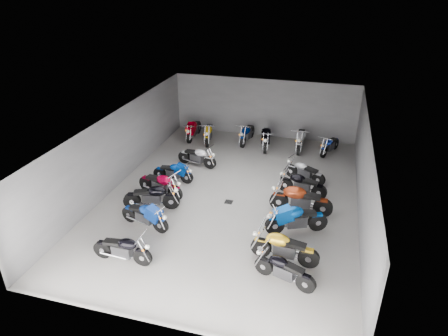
{
  "coord_description": "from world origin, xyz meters",
  "views": [
    {
      "loc": [
        3.49,
        -13.83,
        8.4
      ],
      "look_at": [
        -0.47,
        0.49,
        1.0
      ],
      "focal_mm": 32.0,
      "sensor_mm": 36.0,
      "label": 1
    }
  ],
  "objects_px": {
    "motorcycle_right_a": "(284,270)",
    "motorcycle_right_d": "(300,200)",
    "motorcycle_left_a": "(123,249)",
    "motorcycle_back_c": "(247,133)",
    "motorcycle_left_b": "(145,215)",
    "motorcycle_right_f": "(304,171)",
    "motorcycle_back_a": "(194,129)",
    "motorcycle_back_f": "(330,145)",
    "motorcycle_left_e": "(174,172)",
    "motorcycle_back_b": "(209,133)",
    "motorcycle_left_f": "(197,157)",
    "motorcycle_left_c": "(152,197)",
    "drain_grate": "(229,202)",
    "motorcycle_back_d": "(266,137)",
    "motorcycle_back_e": "(300,139)",
    "motorcycle_left_d": "(161,184)",
    "motorcycle_right_e": "(302,184)",
    "motorcycle_right_b": "(284,247)",
    "motorcycle_right_c": "(296,219)"
  },
  "relations": [
    {
      "from": "motorcycle_right_a",
      "to": "motorcycle_left_b",
      "type": "bearing_deg",
      "value": 91.74
    },
    {
      "from": "motorcycle_right_f",
      "to": "motorcycle_back_f",
      "type": "distance_m",
      "value": 3.46
    },
    {
      "from": "motorcycle_right_c",
      "to": "motorcycle_back_d",
      "type": "bearing_deg",
      "value": -5.52
    },
    {
      "from": "drain_grate",
      "to": "motorcycle_back_d",
      "type": "bearing_deg",
      "value": 85.62
    },
    {
      "from": "motorcycle_left_a",
      "to": "motorcycle_back_c",
      "type": "relative_size",
      "value": 0.93
    },
    {
      "from": "motorcycle_back_c",
      "to": "motorcycle_back_e",
      "type": "bearing_deg",
      "value": -177.65
    },
    {
      "from": "motorcycle_right_c",
      "to": "motorcycle_back_b",
      "type": "relative_size",
      "value": 0.98
    },
    {
      "from": "motorcycle_left_e",
      "to": "motorcycle_back_c",
      "type": "height_order",
      "value": "motorcycle_back_c"
    },
    {
      "from": "motorcycle_left_b",
      "to": "motorcycle_right_a",
      "type": "bearing_deg",
      "value": 87.59
    },
    {
      "from": "motorcycle_right_d",
      "to": "motorcycle_back_a",
      "type": "relative_size",
      "value": 1.1
    },
    {
      "from": "motorcycle_back_a",
      "to": "motorcycle_right_c",
      "type": "bearing_deg",
      "value": 129.94
    },
    {
      "from": "motorcycle_left_b",
      "to": "motorcycle_right_d",
      "type": "relative_size",
      "value": 0.84
    },
    {
      "from": "motorcycle_right_f",
      "to": "motorcycle_back_f",
      "type": "height_order",
      "value": "motorcycle_right_f"
    },
    {
      "from": "drain_grate",
      "to": "motorcycle_left_a",
      "type": "relative_size",
      "value": 0.16
    },
    {
      "from": "motorcycle_right_d",
      "to": "motorcycle_left_b",
      "type": "bearing_deg",
      "value": 116.21
    },
    {
      "from": "motorcycle_left_b",
      "to": "motorcycle_back_c",
      "type": "height_order",
      "value": "motorcycle_back_c"
    },
    {
      "from": "motorcycle_left_e",
      "to": "motorcycle_back_b",
      "type": "xyz_separation_m",
      "value": [
        0.13,
        4.71,
        0.08
      ]
    },
    {
      "from": "motorcycle_left_e",
      "to": "motorcycle_back_a",
      "type": "height_order",
      "value": "motorcycle_back_a"
    },
    {
      "from": "motorcycle_right_a",
      "to": "motorcycle_right_e",
      "type": "height_order",
      "value": "motorcycle_right_e"
    },
    {
      "from": "motorcycle_left_a",
      "to": "motorcycle_right_f",
      "type": "bearing_deg",
      "value": 145.05
    },
    {
      "from": "motorcycle_right_a",
      "to": "motorcycle_left_e",
      "type": "bearing_deg",
      "value": 65.57
    },
    {
      "from": "motorcycle_right_c",
      "to": "motorcycle_back_a",
      "type": "relative_size",
      "value": 0.98
    },
    {
      "from": "motorcycle_back_c",
      "to": "motorcycle_back_f",
      "type": "xyz_separation_m",
      "value": [
        4.34,
        -0.28,
        -0.07
      ]
    },
    {
      "from": "motorcycle_right_f",
      "to": "motorcycle_back_f",
      "type": "bearing_deg",
      "value": 6.81
    },
    {
      "from": "motorcycle_back_a",
      "to": "motorcycle_back_f",
      "type": "relative_size",
      "value": 1.2
    },
    {
      "from": "drain_grate",
      "to": "motorcycle_back_e",
      "type": "height_order",
      "value": "motorcycle_back_e"
    },
    {
      "from": "motorcycle_back_d",
      "to": "motorcycle_left_c",
      "type": "bearing_deg",
      "value": 58.05
    },
    {
      "from": "motorcycle_right_c",
      "to": "motorcycle_left_a",
      "type": "bearing_deg",
      "value": 97.6
    },
    {
      "from": "drain_grate",
      "to": "motorcycle_back_a",
      "type": "height_order",
      "value": "motorcycle_back_a"
    },
    {
      "from": "motorcycle_left_a",
      "to": "motorcycle_back_f",
      "type": "height_order",
      "value": "motorcycle_left_a"
    },
    {
      "from": "motorcycle_left_f",
      "to": "motorcycle_back_d",
      "type": "relative_size",
      "value": 0.85
    },
    {
      "from": "drain_grate",
      "to": "motorcycle_back_d",
      "type": "relative_size",
      "value": 0.14
    },
    {
      "from": "motorcycle_left_f",
      "to": "motorcycle_back_e",
      "type": "relative_size",
      "value": 0.84
    },
    {
      "from": "motorcycle_right_d",
      "to": "motorcycle_right_e",
      "type": "bearing_deg",
      "value": 4.08
    },
    {
      "from": "motorcycle_right_e",
      "to": "motorcycle_back_a",
      "type": "height_order",
      "value": "motorcycle_back_a"
    },
    {
      "from": "motorcycle_right_d",
      "to": "motorcycle_right_b",
      "type": "bearing_deg",
      "value": 177.29
    },
    {
      "from": "motorcycle_left_d",
      "to": "motorcycle_back_b",
      "type": "height_order",
      "value": "motorcycle_back_b"
    },
    {
      "from": "motorcycle_left_e",
      "to": "motorcycle_right_e",
      "type": "relative_size",
      "value": 0.91
    },
    {
      "from": "drain_grate",
      "to": "motorcycle_left_e",
      "type": "xyz_separation_m",
      "value": [
        -2.79,
        1.08,
        0.44
      ]
    },
    {
      "from": "motorcycle_left_b",
      "to": "motorcycle_left_f",
      "type": "xyz_separation_m",
      "value": [
        0.17,
        5.3,
        -0.01
      ]
    },
    {
      "from": "motorcycle_right_f",
      "to": "motorcycle_back_a",
      "type": "height_order",
      "value": "motorcycle_back_a"
    },
    {
      "from": "motorcycle_right_d",
      "to": "motorcycle_back_c",
      "type": "bearing_deg",
      "value": 30.05
    },
    {
      "from": "motorcycle_left_d",
      "to": "motorcycle_left_f",
      "type": "height_order",
      "value": "motorcycle_left_d"
    },
    {
      "from": "motorcycle_back_a",
      "to": "motorcycle_left_c",
      "type": "bearing_deg",
      "value": 95.88
    },
    {
      "from": "motorcycle_back_b",
      "to": "motorcycle_back_e",
      "type": "height_order",
      "value": "motorcycle_back_e"
    },
    {
      "from": "motorcycle_right_e",
      "to": "motorcycle_left_e",
      "type": "bearing_deg",
      "value": 103.91
    },
    {
      "from": "motorcycle_back_f",
      "to": "motorcycle_right_a",
      "type": "bearing_deg",
      "value": 107.47
    },
    {
      "from": "drain_grate",
      "to": "motorcycle_right_f",
      "type": "xyz_separation_m",
      "value": [
        2.74,
        2.64,
        0.46
      ]
    },
    {
      "from": "motorcycle_back_e",
      "to": "motorcycle_left_d",
      "type": "bearing_deg",
      "value": 51.03
    },
    {
      "from": "motorcycle_right_a",
      "to": "motorcycle_right_d",
      "type": "height_order",
      "value": "motorcycle_right_d"
    }
  ]
}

